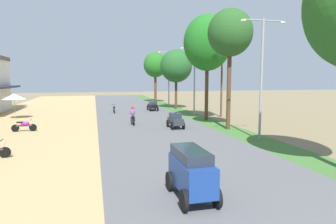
{
  "coord_description": "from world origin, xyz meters",
  "views": [
    {
      "loc": [
        -4.68,
        -1.91,
        4.06
      ],
      "look_at": [
        0.96,
        20.2,
        1.44
      ],
      "focal_mm": 30.93,
      "sensor_mm": 36.0,
      "label": 1
    }
  ],
  "objects_px": {
    "vendor_umbrella": "(14,97)",
    "streetlamp_far": "(169,75)",
    "car_hatchback_charcoal": "(175,120)",
    "motorbike_ahead_second": "(114,109)",
    "parked_motorbike_third": "(24,125)",
    "motorbike_foreground_rider": "(133,116)",
    "median_tree_second": "(230,34)",
    "car_van_blue": "(191,171)",
    "utility_pole_near": "(222,70)",
    "median_tree_fourth": "(176,66)",
    "streetlamp_mid": "(194,76)",
    "median_tree_fifth": "(155,65)",
    "streetlamp_near": "(262,71)",
    "median_tree_third": "(207,43)",
    "car_sedan_black": "(153,105)"
  },
  "relations": [
    {
      "from": "median_tree_fourth",
      "to": "motorbike_ahead_second",
      "type": "relative_size",
      "value": 4.37
    },
    {
      "from": "median_tree_third",
      "to": "median_tree_fifth",
      "type": "xyz_separation_m",
      "value": [
        -0.42,
        22.19,
        -1.07
      ]
    },
    {
      "from": "motorbike_ahead_second",
      "to": "median_tree_second",
      "type": "bearing_deg",
      "value": -59.23
    },
    {
      "from": "median_tree_fifth",
      "to": "car_hatchback_charcoal",
      "type": "height_order",
      "value": "median_tree_fifth"
    },
    {
      "from": "car_hatchback_charcoal",
      "to": "motorbike_ahead_second",
      "type": "distance_m",
      "value": 12.86
    },
    {
      "from": "vendor_umbrella",
      "to": "motorbike_foreground_rider",
      "type": "relative_size",
      "value": 1.4
    },
    {
      "from": "streetlamp_near",
      "to": "streetlamp_mid",
      "type": "xyz_separation_m",
      "value": [
        -0.0,
        12.89,
        -0.21
      ]
    },
    {
      "from": "car_hatchback_charcoal",
      "to": "car_sedan_black",
      "type": "relative_size",
      "value": 0.89
    },
    {
      "from": "median_tree_second",
      "to": "utility_pole_near",
      "type": "xyz_separation_m",
      "value": [
        2.8,
        7.41,
        -2.53
      ]
    },
    {
      "from": "median_tree_second",
      "to": "utility_pole_near",
      "type": "distance_m",
      "value": 8.32
    },
    {
      "from": "utility_pole_near",
      "to": "median_tree_third",
      "type": "bearing_deg",
      "value": -140.02
    },
    {
      "from": "streetlamp_mid",
      "to": "car_van_blue",
      "type": "height_order",
      "value": "streetlamp_mid"
    },
    {
      "from": "median_tree_third",
      "to": "streetlamp_mid",
      "type": "bearing_deg",
      "value": 91.4
    },
    {
      "from": "utility_pole_near",
      "to": "motorbike_ahead_second",
      "type": "distance_m",
      "value": 13.28
    },
    {
      "from": "median_tree_fourth",
      "to": "car_van_blue",
      "type": "relative_size",
      "value": 3.27
    },
    {
      "from": "median_tree_third",
      "to": "motorbike_foreground_rider",
      "type": "bearing_deg",
      "value": -169.72
    },
    {
      "from": "median_tree_second",
      "to": "car_hatchback_charcoal",
      "type": "distance_m",
      "value": 8.0
    },
    {
      "from": "median_tree_fifth",
      "to": "motorbike_ahead_second",
      "type": "xyz_separation_m",
      "value": [
        -7.93,
        -13.88,
        -5.81
      ]
    },
    {
      "from": "median_tree_fifth",
      "to": "median_tree_second",
      "type": "bearing_deg",
      "value": -89.67
    },
    {
      "from": "median_tree_fourth",
      "to": "median_tree_fifth",
      "type": "bearing_deg",
      "value": 92.5
    },
    {
      "from": "streetlamp_near",
      "to": "median_tree_fourth",
      "type": "bearing_deg",
      "value": 89.58
    },
    {
      "from": "car_van_blue",
      "to": "parked_motorbike_third",
      "type": "bearing_deg",
      "value": 118.92
    },
    {
      "from": "streetlamp_mid",
      "to": "car_van_blue",
      "type": "bearing_deg",
      "value": -109.71
    },
    {
      "from": "parked_motorbike_third",
      "to": "motorbike_foreground_rider",
      "type": "relative_size",
      "value": 1.0
    },
    {
      "from": "streetlamp_far",
      "to": "parked_motorbike_third",
      "type": "bearing_deg",
      "value": -133.2
    },
    {
      "from": "streetlamp_far",
      "to": "car_van_blue",
      "type": "relative_size",
      "value": 3.3
    },
    {
      "from": "car_van_blue",
      "to": "car_hatchback_charcoal",
      "type": "height_order",
      "value": "car_van_blue"
    },
    {
      "from": "median_tree_fourth",
      "to": "median_tree_second",
      "type": "bearing_deg",
      "value": -91.15
    },
    {
      "from": "streetlamp_far",
      "to": "car_van_blue",
      "type": "xyz_separation_m",
      "value": [
        -7.43,
        -31.73,
        -3.61
      ]
    },
    {
      "from": "streetlamp_near",
      "to": "motorbike_ahead_second",
      "type": "bearing_deg",
      "value": 114.84
    },
    {
      "from": "car_hatchback_charcoal",
      "to": "car_sedan_black",
      "type": "bearing_deg",
      "value": 86.59
    },
    {
      "from": "motorbike_foreground_rider",
      "to": "motorbike_ahead_second",
      "type": "relative_size",
      "value": 1.0
    },
    {
      "from": "vendor_umbrella",
      "to": "car_hatchback_charcoal",
      "type": "relative_size",
      "value": 1.26
    },
    {
      "from": "streetlamp_near",
      "to": "car_van_blue",
      "type": "height_order",
      "value": "streetlamp_near"
    },
    {
      "from": "car_van_blue",
      "to": "motorbike_foreground_rider",
      "type": "height_order",
      "value": "car_van_blue"
    },
    {
      "from": "median_tree_second",
      "to": "car_hatchback_charcoal",
      "type": "height_order",
      "value": "median_tree_second"
    },
    {
      "from": "parked_motorbike_third",
      "to": "median_tree_third",
      "type": "distance_m",
      "value": 17.41
    },
    {
      "from": "median_tree_second",
      "to": "median_tree_fourth",
      "type": "xyz_separation_m",
      "value": [
        0.33,
        16.32,
        -1.8
      ]
    },
    {
      "from": "median_tree_second",
      "to": "motorbike_ahead_second",
      "type": "xyz_separation_m",
      "value": [
        -8.09,
        13.58,
        -6.97
      ]
    },
    {
      "from": "utility_pole_near",
      "to": "motorbike_foreground_rider",
      "type": "relative_size",
      "value": 5.35
    },
    {
      "from": "streetlamp_mid",
      "to": "utility_pole_near",
      "type": "bearing_deg",
      "value": -24.78
    },
    {
      "from": "vendor_umbrella",
      "to": "median_tree_second",
      "type": "distance_m",
      "value": 21.74
    },
    {
      "from": "parked_motorbike_third",
      "to": "motorbike_foreground_rider",
      "type": "bearing_deg",
      "value": 7.19
    },
    {
      "from": "median_tree_second",
      "to": "median_tree_fourth",
      "type": "distance_m",
      "value": 16.42
    },
    {
      "from": "motorbike_foreground_rider",
      "to": "motorbike_ahead_second",
      "type": "xyz_separation_m",
      "value": [
        -0.97,
        9.64,
        -0.28
      ]
    },
    {
      "from": "median_tree_fifth",
      "to": "streetlamp_mid",
      "type": "distance_m",
      "value": 18.95
    },
    {
      "from": "vendor_umbrella",
      "to": "streetlamp_far",
      "type": "height_order",
      "value": "streetlamp_far"
    },
    {
      "from": "streetlamp_near",
      "to": "streetlamp_mid",
      "type": "relative_size",
      "value": 1.05
    },
    {
      "from": "vendor_umbrella",
      "to": "motorbike_ahead_second",
      "type": "bearing_deg",
      "value": 15.25
    },
    {
      "from": "utility_pole_near",
      "to": "streetlamp_far",
      "type": "bearing_deg",
      "value": 102.13
    }
  ]
}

